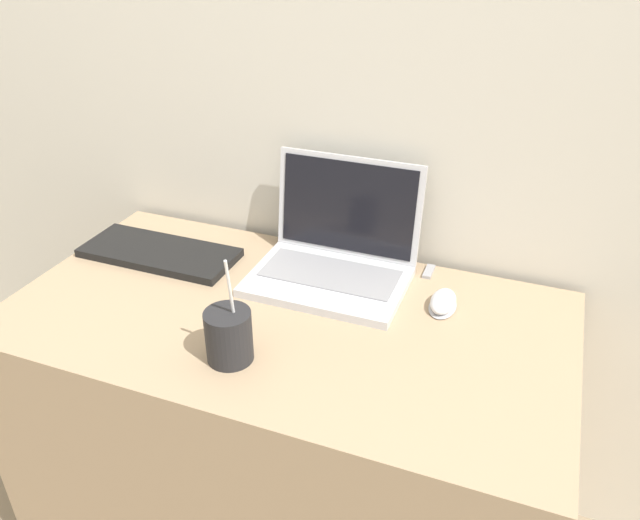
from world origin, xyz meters
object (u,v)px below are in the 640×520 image
external_keyboard (160,253)px  usb_stick (429,272)px  laptop (335,253)px  drink_cup (229,335)px  computer_mouse (443,302)px

external_keyboard → usb_stick: external_keyboard is taller
laptop → drink_cup: size_ratio=1.55×
computer_mouse → external_keyboard: (-0.71, -0.03, -0.00)m
drink_cup → computer_mouse: size_ratio=2.22×
computer_mouse → external_keyboard: bearing=-177.7°
drink_cup → external_keyboard: bearing=140.6°
drink_cup → external_keyboard: drink_cup is taller
drink_cup → usb_stick: 0.55m
usb_stick → external_keyboard: bearing=-165.9°
laptop → usb_stick: (0.21, 0.09, -0.05)m
computer_mouse → drink_cup: bearing=-137.3°
drink_cup → external_keyboard: 0.47m
laptop → external_keyboard: laptop is taller
drink_cup → computer_mouse: 0.48m
laptop → usb_stick: laptop is taller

